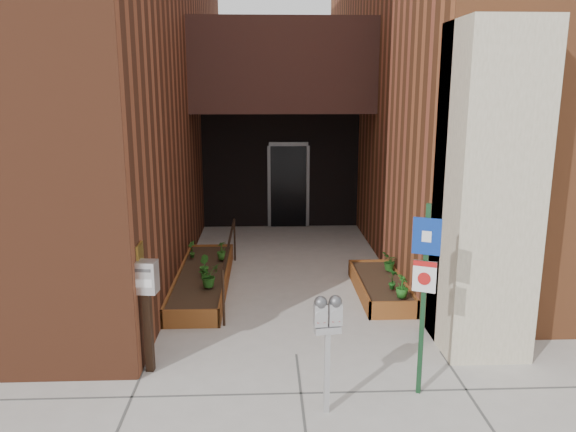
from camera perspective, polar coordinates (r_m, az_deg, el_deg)
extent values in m
plane|color=#9E9991|center=(7.89, 0.84, -13.89)|extent=(80.00, 80.00, 0.00)
cube|color=brown|center=(14.89, -25.68, 17.30)|extent=(8.00, 14.60, 10.00)
cube|color=#98512C|center=(15.62, 22.93, 17.29)|extent=(8.00, 13.70, 10.00)
cube|color=tan|center=(7.93, 19.56, 2.30)|extent=(1.10, 1.20, 4.40)
cube|color=black|center=(13.04, -0.62, 14.90)|extent=(4.20, 2.00, 2.00)
cube|color=black|center=(14.58, -0.77, 4.85)|extent=(4.00, 0.30, 3.00)
cube|color=black|center=(14.48, 0.05, 2.99)|extent=(0.90, 0.06, 2.10)
cube|color=#B79338|center=(7.31, -14.85, -3.90)|extent=(0.04, 0.30, 0.30)
cube|color=brown|center=(8.73, -9.89, -10.27)|extent=(0.90, 0.04, 0.30)
cube|color=brown|center=(12.06, -7.75, -3.59)|extent=(0.90, 0.04, 0.30)
cube|color=brown|center=(10.43, -11.00, -6.38)|extent=(0.04, 3.60, 0.30)
cube|color=brown|center=(10.34, -6.26, -6.39)|extent=(0.04, 3.60, 0.30)
cube|color=black|center=(10.38, -8.64, -6.50)|extent=(0.82, 3.52, 0.26)
cube|color=brown|center=(9.06, 10.73, -9.41)|extent=(0.80, 0.04, 0.30)
cube|color=brown|center=(11.04, 8.23, -5.17)|extent=(0.80, 0.04, 0.30)
cube|color=brown|center=(9.97, 7.20, -7.15)|extent=(0.04, 2.20, 0.30)
cube|color=brown|center=(10.12, 11.47, -7.00)|extent=(0.04, 2.20, 0.30)
cube|color=black|center=(10.05, 9.35, -7.19)|extent=(0.72, 2.12, 0.26)
cylinder|color=black|center=(8.64, -6.58, -8.26)|extent=(0.04, 0.04, 0.90)
cylinder|color=black|center=(11.77, -5.45, -2.42)|extent=(0.04, 0.04, 0.90)
cylinder|color=black|center=(10.06, -5.98, -2.56)|extent=(0.04, 3.30, 0.04)
cube|color=#B8B8BB|center=(6.46, 3.97, -15.60)|extent=(0.06, 0.06, 0.96)
cube|color=#B8B8BB|center=(6.23, 4.05, -11.41)|extent=(0.30, 0.15, 0.08)
cube|color=#B8B8BB|center=(6.14, 3.32, -10.01)|extent=(0.15, 0.11, 0.25)
sphere|color=#59595B|center=(6.09, 3.34, -8.76)|extent=(0.14, 0.14, 0.14)
cube|color=white|center=(6.09, 3.42, -10.02)|extent=(0.09, 0.02, 0.05)
cube|color=#B21414|center=(6.12, 3.41, -10.68)|extent=(0.09, 0.02, 0.03)
cube|color=#B8B8BB|center=(6.18, 4.82, -9.90)|extent=(0.15, 0.11, 0.25)
sphere|color=#59595B|center=(6.12, 4.85, -8.65)|extent=(0.14, 0.14, 0.14)
cube|color=white|center=(6.13, 4.94, -9.91)|extent=(0.09, 0.02, 0.05)
cube|color=#B21414|center=(6.16, 4.92, -10.57)|extent=(0.09, 0.02, 0.03)
cube|color=#14391E|center=(6.71, 13.59, -8.46)|extent=(0.07, 0.07, 2.31)
cube|color=navy|center=(6.44, 13.92, -2.02)|extent=(0.30, 0.15, 0.42)
cube|color=white|center=(6.44, 13.91, -2.03)|extent=(0.10, 0.05, 0.13)
cube|color=white|center=(6.58, 13.69, -6.00)|extent=(0.25, 0.13, 0.37)
cube|color=#B21414|center=(6.52, 13.76, -4.75)|extent=(0.24, 0.12, 0.06)
cylinder|color=#B21414|center=(6.57, 13.67, -6.21)|extent=(0.14, 0.07, 0.15)
cube|color=black|center=(7.48, -13.98, -11.33)|extent=(0.11, 0.11, 1.07)
cube|color=silver|center=(7.21, -14.30, -6.01)|extent=(0.32, 0.25, 0.41)
cube|color=#59595B|center=(7.08, -14.64, -5.40)|extent=(0.21, 0.04, 0.04)
cube|color=white|center=(7.13, -14.56, -6.67)|extent=(0.23, 0.04, 0.10)
imported|color=#215618|center=(9.51, -8.07, -5.99)|extent=(0.49, 0.49, 0.39)
imported|color=#245C1A|center=(10.06, -8.56, -4.99)|extent=(0.26, 0.26, 0.37)
imported|color=#265919|center=(10.94, -6.73, -3.48)|extent=(0.29, 0.29, 0.36)
imported|color=#244F16|center=(11.15, -9.75, -3.35)|extent=(0.25, 0.25, 0.33)
imported|color=#1E5D1A|center=(9.14, 11.52, -7.00)|extent=(0.27, 0.27, 0.37)
imported|color=#195618|center=(9.46, 10.59, -6.28)|extent=(0.27, 0.27, 0.36)
imported|color=#1B4F16|center=(10.40, 10.29, -4.57)|extent=(0.38, 0.38, 0.33)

